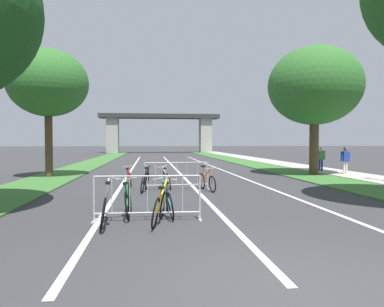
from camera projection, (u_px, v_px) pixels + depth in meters
name	position (u px, v px, depth m)	size (l,w,h in m)	color
ground_plane	(293.00, 288.00, 4.34)	(300.00, 300.00, 0.00)	#333335
grass_verge_left	(94.00, 163.00, 30.51)	(2.52, 66.46, 0.05)	#386B2D
grass_verge_right	(241.00, 161.00, 32.11)	(2.52, 66.46, 0.05)	#386B2D
sidewalk_path_right	(266.00, 161.00, 32.40)	(2.39, 66.46, 0.08)	#ADA89E
lane_stripe_center	(176.00, 169.00, 23.41)	(0.14, 38.45, 0.01)	silver
lane_stripe_right_lane	(219.00, 169.00, 23.76)	(0.14, 38.45, 0.01)	silver
lane_stripe_left_lane	(132.00, 169.00, 23.06)	(0.14, 38.45, 0.01)	silver
overpass_bridge	(160.00, 127.00, 58.68)	(19.84, 3.43, 6.46)	#2D2D30
tree_left_pine_far	(48.00, 83.00, 17.75)	(4.01, 4.01, 6.52)	#4C3823
tree_right_oak_near	(315.00, 86.00, 19.01)	(5.01, 5.01, 7.01)	#4C3823
crowd_barrier_nearest	(147.00, 198.00, 8.06)	(2.50, 0.53, 1.05)	#ADADB2
crowd_barrier_second	(177.00, 176.00, 13.33)	(2.51, 0.59, 1.05)	#ADADB2
bicycle_black_0	(145.00, 181.00, 12.79)	(0.54, 1.64, 0.96)	black
bicycle_green_1	(128.00, 201.00, 8.56)	(0.53, 1.75, 0.91)	black
bicycle_red_2	(129.00, 180.00, 13.47)	(0.44, 1.65, 0.89)	black
bicycle_silver_3	(167.00, 179.00, 13.72)	(0.54, 1.62, 0.88)	black
bicycle_white_4	(104.00, 208.00, 7.57)	(0.55, 1.71, 1.05)	black
bicycle_yellow_5	(160.00, 207.00, 7.72)	(0.64, 1.62, 1.02)	black
bicycle_orange_6	(207.00, 181.00, 13.06)	(0.52, 1.62, 0.93)	black
bicycle_teal_7	(167.00, 201.00, 8.57)	(0.50, 1.64, 0.93)	black
pedestrian_pushing_bike	(321.00, 157.00, 20.88)	(0.55, 0.32, 1.53)	navy
pedestrian_strolling	(345.00, 158.00, 19.07)	(0.55, 0.35, 1.54)	beige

